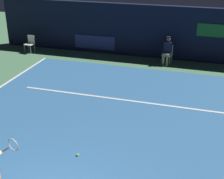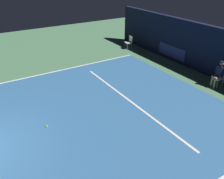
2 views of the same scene
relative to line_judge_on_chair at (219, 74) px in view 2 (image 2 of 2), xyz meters
The scene contains 8 objects.
ground_plane 6.51m from the line_judge_on_chair, 99.69° to the right, with size 31.09×31.09×0.00m, color #4C7A56.
court_surface 6.51m from the line_judge_on_chair, 99.69° to the right, with size 9.84×10.83×0.01m, color #336699.
line_sideline_right 8.76m from the line_judge_on_chair, 133.04° to the right, with size 0.10×10.83×0.01m, color white.
line_service 4.66m from the line_judge_on_chair, 103.65° to the right, with size 7.68×0.10×0.01m, color white.
back_wall 1.53m from the line_judge_on_chair, 141.35° to the left, with size 16.07×0.33×2.60m.
line_judge_on_chair is the anchor object (origin of this frame).
courtside_chair_near 7.19m from the line_judge_on_chair, behind, with size 0.49×0.47×0.88m.
tennis_ball 8.34m from the line_judge_on_chair, 98.20° to the right, with size 0.07×0.07×0.07m, color #CCE033.
Camera 2 is at (7.20, 0.93, 5.37)m, focal length 37.59 mm.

